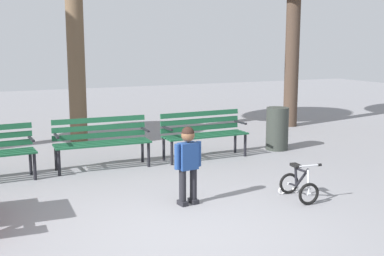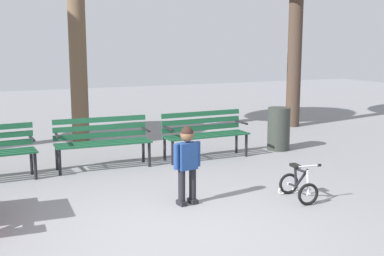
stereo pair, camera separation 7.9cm
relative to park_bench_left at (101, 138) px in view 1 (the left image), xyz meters
The scene contains 6 objects.
ground 3.33m from the park_bench_left, 90.58° to the right, with size 36.00×36.00×0.00m, color gray.
park_bench_left is the anchor object (origin of this frame).
park_bench_right 1.90m from the park_bench_left, ahead, with size 1.61×0.49×0.85m.
child_standing 2.44m from the park_bench_left, 77.61° to the right, with size 0.40×0.19×1.04m.
kids_bicycle 3.46m from the park_bench_left, 54.90° to the right, with size 0.42×0.59×0.54m.
trash_bin 3.54m from the park_bench_left, ahead, with size 0.44×0.44×0.84m, color #2D332D.
Camera 1 is at (-2.06, -4.85, 2.12)m, focal length 46.52 mm.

